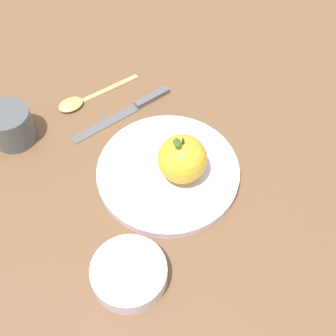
% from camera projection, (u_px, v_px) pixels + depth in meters
% --- Properties ---
extents(ground_plane, '(2.40, 2.40, 0.00)m').
position_uv_depth(ground_plane, '(157.00, 164.00, 0.78)').
color(ground_plane, brown).
extents(dinner_plate, '(0.24, 0.24, 0.02)m').
position_uv_depth(dinner_plate, '(168.00, 172.00, 0.76)').
color(dinner_plate, silver).
rests_on(dinner_plate, ground_plane).
extents(apple, '(0.08, 0.08, 0.09)m').
position_uv_depth(apple, '(182.00, 159.00, 0.72)').
color(apple, gold).
rests_on(apple, dinner_plate).
extents(side_bowl, '(0.11, 0.11, 0.03)m').
position_uv_depth(side_bowl, '(129.00, 273.00, 0.65)').
color(side_bowl, silver).
rests_on(side_bowl, ground_plane).
extents(cup, '(0.07, 0.07, 0.06)m').
position_uv_depth(cup, '(11.00, 124.00, 0.78)').
color(cup, '#4C5156').
rests_on(cup, ground_plane).
extents(knife, '(0.20, 0.06, 0.01)m').
position_uv_depth(knife, '(131.00, 109.00, 0.85)').
color(knife, '#59595E').
rests_on(knife, ground_plane).
extents(spoon, '(0.17, 0.05, 0.01)m').
position_uv_depth(spoon, '(79.00, 101.00, 0.86)').
color(spoon, '#D8B766').
rests_on(spoon, ground_plane).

